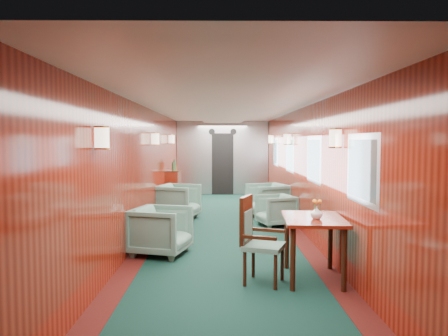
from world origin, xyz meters
name	(u,v)px	position (x,y,z in m)	size (l,w,h in m)	color
room	(225,147)	(0.00, 0.00, 1.63)	(12.00, 12.10, 2.40)	black
bulkhead	(223,158)	(0.00, 5.91, 1.18)	(2.98, 0.17, 2.39)	#A0A3A7
windows_right	(300,157)	(1.49, 0.25, 1.45)	(0.02, 8.60, 0.80)	#B3B5BA
wall_sconces	(224,139)	(0.00, 0.57, 1.79)	(2.97, 7.97, 0.25)	beige
dining_table	(313,227)	(1.09, -2.88, 0.67)	(0.82, 1.11, 0.80)	maroon
side_chair	(256,236)	(0.35, -2.99, 0.59)	(0.61, 0.62, 1.08)	#214E46
credenza	(174,187)	(-1.34, 3.39, 0.50)	(0.34, 1.09, 1.26)	maroon
flower_vase	(316,213)	(1.10, -2.99, 0.87)	(0.15, 0.15, 0.16)	silver
armchair_left_near	(161,231)	(-1.01, -1.65, 0.37)	(0.80, 0.82, 0.75)	#214E46
armchair_left_far	(178,202)	(-1.04, 1.41, 0.39)	(0.84, 0.87, 0.79)	#214E46
armchair_right_near	(276,210)	(1.06, 0.60, 0.32)	(0.69, 0.71, 0.64)	#214E46
armchair_right_far	(268,200)	(1.01, 1.66, 0.39)	(0.83, 0.85, 0.78)	#214E46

